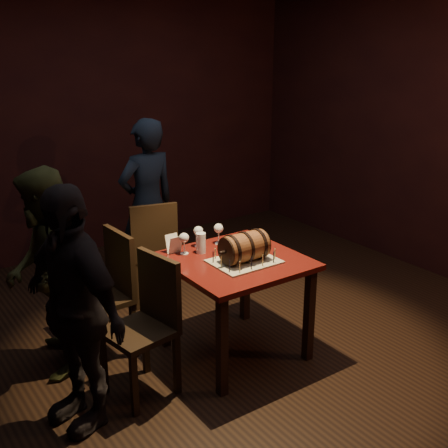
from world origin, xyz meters
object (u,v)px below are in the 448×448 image
Objects in this scene: pub_table at (235,273)px; pint_of_ale at (201,243)px; barrel_cake at (244,247)px; chair_left_front at (148,318)px; person_left_rear at (47,274)px; wine_glass_right at (219,229)px; chair_back at (152,247)px; person_left_front at (73,309)px; person_back at (148,204)px; wine_glass_left at (184,239)px; chair_left_rear at (109,287)px; wine_glass_mid at (198,232)px.

pub_table is 6.00× the size of pint_of_ale.
chair_left_front is at bearing 176.40° from barrel_cake.
pint_of_ale is 0.10× the size of person_left_rear.
wine_glass_right reaches higher than pub_table.
person_left_rear is (-1.07, -0.53, 0.20)m from chair_back.
person_left_rear is (-1.25, 0.23, -0.14)m from wine_glass_right.
person_left_front reaches higher than chair_left_front.
person_back is (0.00, 1.16, -0.08)m from wine_glass_right.
wine_glass_left is 0.17× the size of chair_back.
chair_left_front is at bearing -119.22° from chair_back.
pint_of_ale is at bearing 91.70° from person_left_rear.
chair_left_rear is 0.48m from person_left_rear.
chair_left_rear is (-0.64, -0.54, 0.00)m from chair_back.
chair_left_rear is at bearing 164.97° from wine_glass_right.
person_back is 1.05× the size of person_left_front.
wine_glass_mid is 0.13m from pint_of_ale.
wine_glass_mid is 1.00× the size of wine_glass_right.
person_left_front is at bearing 13.39° from person_left_rear.
chair_left_rear is at bearing 153.94° from pint_of_ale.
wine_glass_left is at bearing 70.17° from person_back.
barrel_cake reaches higher than chair_left_rear.
person_left_rear is at bearing 169.49° from wine_glass_right.
person_left_rear reaches higher than chair_back.
pub_table is 0.97× the size of chair_back.
person_left_rear is at bearing 163.41° from pint_of_ale.
person_left_rear reaches higher than wine_glass_mid.
barrel_cake reaches higher than chair_left_front.
pint_of_ale is 1.09m from person_left_rear.
chair_left_rear is at bearing 91.52° from chair_left_front.
chair_left_rear reaches higher than wine_glass_mid.
chair_back is at bearing 95.40° from barrel_cake.
chair_left_front is (-0.74, 0.05, -0.34)m from barrel_cake.
person_back is (0.17, 0.39, 0.26)m from chair_back.
wine_glass_right is at bearing 94.14° from person_left_front.
person_back is at bearing 62.14° from chair_left_front.
pint_of_ale is 0.89m from chair_back.
person_left_rear is (-0.92, 0.26, -0.14)m from wine_glass_left.
wine_glass_left is at bearing 34.49° from chair_left_front.
chair_left_front is at bearing -155.82° from wine_glass_right.
person_left_rear reaches higher than pint_of_ale.
chair_back is 0.50m from person_back.
pub_table is at bearing 83.25° from person_left_rear.
pint_of_ale is 1.25m from person_back.
wine_glass_mid is at bearing 98.09° from person_left_rear.
chair_back reaches higher than pint_of_ale.
wine_glass_mid is 1.07× the size of pint_of_ale.
pub_table is 1.30m from person_left_rear.
chair_back is 1.29m from chair_left_front.
pub_table is 0.97× the size of chair_left_front.
pub_table is 0.97× the size of chair_left_rear.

